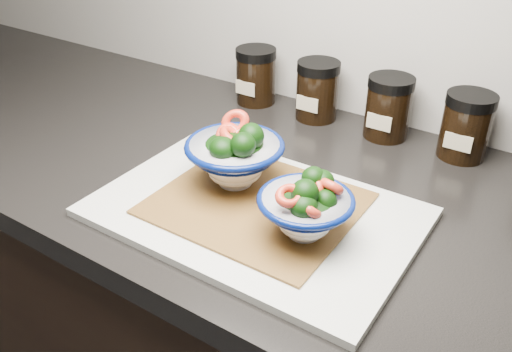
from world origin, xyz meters
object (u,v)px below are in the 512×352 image
Objects in this scene: cutting_board at (255,212)px; spice_jar_c at (388,107)px; spice_jar_a at (256,76)px; bowl_right at (306,208)px; spice_jar_d at (466,126)px; spice_jar_b at (317,90)px; bowl_left at (235,156)px.

cutting_board is 0.35m from spice_jar_c.
spice_jar_a is at bearing 180.00° from spice_jar_c.
bowl_right reaches higher than cutting_board.
cutting_board is at bearing 169.22° from bowl_right.
spice_jar_c is at bearing 180.00° from spice_jar_d.
spice_jar_b reaches higher than bowl_right.
bowl_left is at bearing 160.10° from bowl_right.
bowl_left is at bearing -61.61° from spice_jar_a.
spice_jar_a is 1.00× the size of spice_jar_d.
bowl_right is 0.36m from spice_jar_c.
spice_jar_d is at bearing 0.00° from spice_jar_a.
bowl_left is 1.32× the size of spice_jar_b.
bowl_left is 1.32× the size of spice_jar_a.
spice_jar_c is at bearing 95.04° from bowl_right.
spice_jar_a is (-0.32, 0.36, -0.00)m from bowl_right.
bowl_left is at bearing 148.14° from cutting_board.
spice_jar_a is 1.00× the size of spice_jar_b.
cutting_board is 0.09m from bowl_left.
bowl_right is 1.12× the size of spice_jar_d.
bowl_left is 0.16m from bowl_right.
spice_jar_b is at bearing 180.00° from spice_jar_d.
bowl_left is 1.32× the size of spice_jar_c.
bowl_right is 1.12× the size of spice_jar_b.
spice_jar_d is (0.11, 0.36, -0.00)m from bowl_right.
spice_jar_d is (0.42, 0.00, 0.00)m from spice_jar_a.
bowl_right is 1.12× the size of spice_jar_c.
bowl_right is at bearing -19.90° from bowl_left.
spice_jar_a is (-0.16, 0.30, -0.01)m from bowl_left.
spice_jar_a is 0.14m from spice_jar_b.
cutting_board is at bearing -119.84° from spice_jar_d.
spice_jar_a is (-0.22, 0.34, 0.05)m from cutting_board.
spice_jar_a is 0.28m from spice_jar_c.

